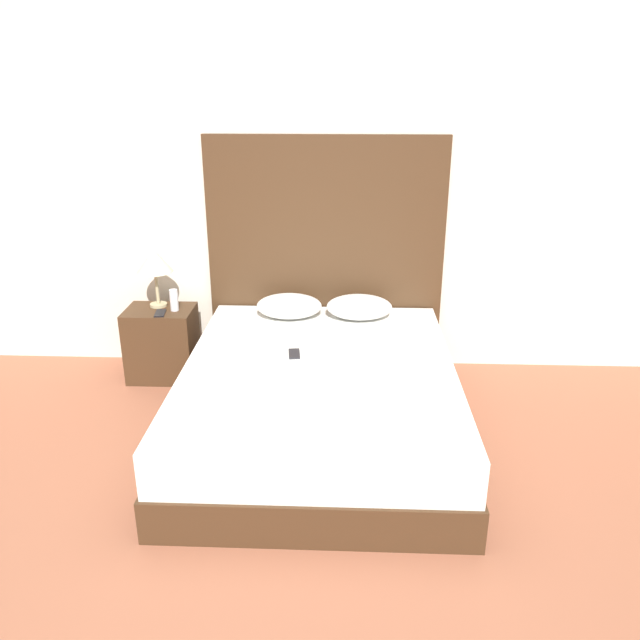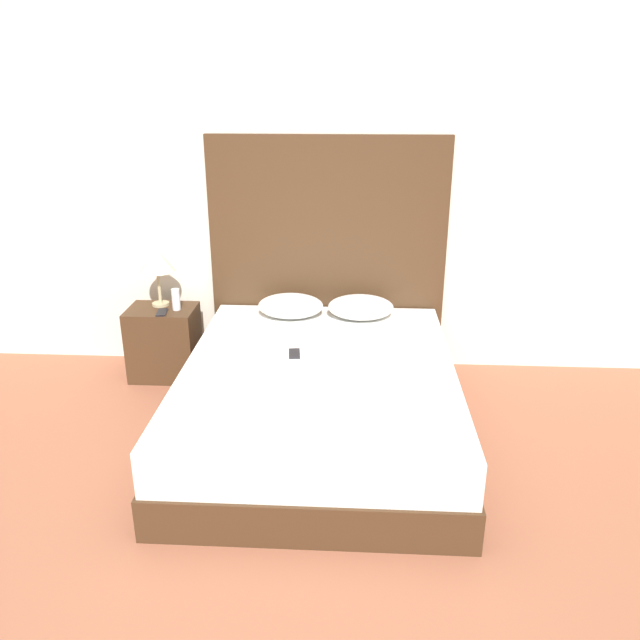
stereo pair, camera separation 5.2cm
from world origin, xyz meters
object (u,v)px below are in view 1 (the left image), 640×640
bed (319,400)px  phone_on_nightstand (160,313)px  phone_on_bed (294,354)px  table_lamp (154,262)px  nightstand (162,343)px

bed → phone_on_nightstand: size_ratio=13.40×
phone_on_bed → table_lamp: size_ratio=0.35×
phone_on_nightstand → bed: bearing=-30.8°
nightstand → phone_on_nightstand: bearing=-68.2°
table_lamp → phone_on_nightstand: size_ratio=2.80×
phone_on_bed → nightstand: nightstand is taller
nightstand → phone_on_nightstand: (0.04, -0.09, 0.28)m
bed → phone_on_nightstand: (-1.19, 0.71, 0.30)m
bed → nightstand: bearing=146.8°
bed → phone_on_bed: bearing=140.5°
bed → table_lamp: bearing=145.0°
nightstand → bed: bearing=-33.2°
phone_on_bed → table_lamp: 1.36m
table_lamp → phone_on_nightstand: (0.06, -0.16, -0.34)m
bed → nightstand: nightstand is taller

